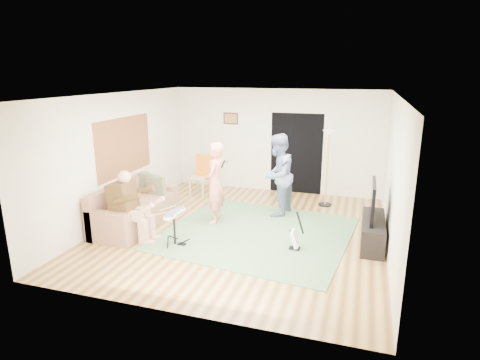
{
  "coord_description": "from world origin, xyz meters",
  "views": [
    {
      "loc": [
        2.22,
        -7.23,
        3.12
      ],
      "look_at": [
        -0.14,
        0.3,
        0.98
      ],
      "focal_mm": 30.0,
      "sensor_mm": 36.0,
      "label": 1
    }
  ],
  "objects_px": {
    "singer": "(214,183)",
    "tv_cabinet": "(373,232)",
    "torchiere_lamp": "(328,155)",
    "sofa": "(132,211)",
    "television": "(373,201)",
    "guitarist": "(278,175)",
    "dining_chair": "(201,182)",
    "drum_kit": "(175,230)",
    "guitar_spare": "(295,239)"
  },
  "relations": [
    {
      "from": "tv_cabinet",
      "to": "television",
      "type": "bearing_deg",
      "value": 180.0
    },
    {
      "from": "drum_kit",
      "to": "dining_chair",
      "type": "relative_size",
      "value": 0.63
    },
    {
      "from": "guitarist",
      "to": "guitar_spare",
      "type": "xyz_separation_m",
      "value": [
        0.71,
        -1.7,
        -0.71
      ]
    },
    {
      "from": "tv_cabinet",
      "to": "guitarist",
      "type": "bearing_deg",
      "value": 152.96
    },
    {
      "from": "guitar_spare",
      "to": "television",
      "type": "height_order",
      "value": "television"
    },
    {
      "from": "drum_kit",
      "to": "tv_cabinet",
      "type": "height_order",
      "value": "drum_kit"
    },
    {
      "from": "singer",
      "to": "guitar_spare",
      "type": "relative_size",
      "value": 2.35
    },
    {
      "from": "sofa",
      "to": "drum_kit",
      "type": "height_order",
      "value": "sofa"
    },
    {
      "from": "guitarist",
      "to": "television",
      "type": "bearing_deg",
      "value": 72.69
    },
    {
      "from": "drum_kit",
      "to": "guitar_spare",
      "type": "bearing_deg",
      "value": 11.93
    },
    {
      "from": "guitarist",
      "to": "television",
      "type": "distance_m",
      "value": 2.25
    },
    {
      "from": "drum_kit",
      "to": "torchiere_lamp",
      "type": "relative_size",
      "value": 0.37
    },
    {
      "from": "torchiere_lamp",
      "to": "television",
      "type": "height_order",
      "value": "torchiere_lamp"
    },
    {
      "from": "singer",
      "to": "guitar_spare",
      "type": "bearing_deg",
      "value": 55.33
    },
    {
      "from": "sofa",
      "to": "torchiere_lamp",
      "type": "height_order",
      "value": "torchiere_lamp"
    },
    {
      "from": "drum_kit",
      "to": "guitar_spare",
      "type": "height_order",
      "value": "guitar_spare"
    },
    {
      "from": "sofa",
      "to": "dining_chair",
      "type": "xyz_separation_m",
      "value": [
        0.57,
        2.34,
        0.08
      ]
    },
    {
      "from": "sofa",
      "to": "guitarist",
      "type": "distance_m",
      "value": 3.2
    },
    {
      "from": "dining_chair",
      "to": "television",
      "type": "bearing_deg",
      "value": -14.91
    },
    {
      "from": "guitar_spare",
      "to": "tv_cabinet",
      "type": "bearing_deg",
      "value": 26.36
    },
    {
      "from": "sofa",
      "to": "torchiere_lamp",
      "type": "distance_m",
      "value": 4.59
    },
    {
      "from": "guitarist",
      "to": "torchiere_lamp",
      "type": "relative_size",
      "value": 1.01
    },
    {
      "from": "singer",
      "to": "guitarist",
      "type": "bearing_deg",
      "value": 115.33
    },
    {
      "from": "torchiere_lamp",
      "to": "sofa",
      "type": "bearing_deg",
      "value": -146.04
    },
    {
      "from": "drum_kit",
      "to": "torchiere_lamp",
      "type": "height_order",
      "value": "torchiere_lamp"
    },
    {
      "from": "dining_chair",
      "to": "drum_kit",
      "type": "bearing_deg",
      "value": -67.07
    },
    {
      "from": "dining_chair",
      "to": "television",
      "type": "height_order",
      "value": "television"
    },
    {
      "from": "singer",
      "to": "guitarist",
      "type": "xyz_separation_m",
      "value": [
        1.17,
        0.82,
        0.06
      ]
    },
    {
      "from": "guitarist",
      "to": "tv_cabinet",
      "type": "height_order",
      "value": "guitarist"
    },
    {
      "from": "sofa",
      "to": "dining_chair",
      "type": "relative_size",
      "value": 2.07
    },
    {
      "from": "singer",
      "to": "tv_cabinet",
      "type": "height_order",
      "value": "singer"
    },
    {
      "from": "guitar_spare",
      "to": "torchiere_lamp",
      "type": "relative_size",
      "value": 0.4
    },
    {
      "from": "guitar_spare",
      "to": "dining_chair",
      "type": "bearing_deg",
      "value": 138.94
    },
    {
      "from": "torchiere_lamp",
      "to": "tv_cabinet",
      "type": "distance_m",
      "value": 2.51
    },
    {
      "from": "singer",
      "to": "sofa",
      "type": "bearing_deg",
      "value": -76.1
    },
    {
      "from": "tv_cabinet",
      "to": "television",
      "type": "xyz_separation_m",
      "value": [
        -0.05,
        0.0,
        0.6
      ]
    },
    {
      "from": "singer",
      "to": "tv_cabinet",
      "type": "relative_size",
      "value": 1.23
    },
    {
      "from": "sofa",
      "to": "tv_cabinet",
      "type": "height_order",
      "value": "sofa"
    },
    {
      "from": "television",
      "to": "sofa",
      "type": "bearing_deg",
      "value": -174.37
    },
    {
      "from": "singer",
      "to": "television",
      "type": "relative_size",
      "value": 1.72
    },
    {
      "from": "dining_chair",
      "to": "singer",
      "type": "bearing_deg",
      "value": -49.21
    },
    {
      "from": "dining_chair",
      "to": "guitarist",
      "type": "bearing_deg",
      "value": -11.48
    },
    {
      "from": "guitar_spare",
      "to": "torchiere_lamp",
      "type": "bearing_deg",
      "value": 84.56
    },
    {
      "from": "singer",
      "to": "drum_kit",
      "type": "bearing_deg",
      "value": -21.57
    },
    {
      "from": "sofa",
      "to": "guitar_spare",
      "type": "xyz_separation_m",
      "value": [
        3.47,
        -0.19,
        -0.08
      ]
    },
    {
      "from": "guitarist",
      "to": "dining_chair",
      "type": "bearing_deg",
      "value": -100.32
    },
    {
      "from": "sofa",
      "to": "guitar_spare",
      "type": "height_order",
      "value": "sofa"
    },
    {
      "from": "singer",
      "to": "torchiere_lamp",
      "type": "distance_m",
      "value": 2.84
    },
    {
      "from": "singer",
      "to": "tv_cabinet",
      "type": "bearing_deg",
      "value": 76.41
    },
    {
      "from": "singer",
      "to": "tv_cabinet",
      "type": "distance_m",
      "value": 3.28
    }
  ]
}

